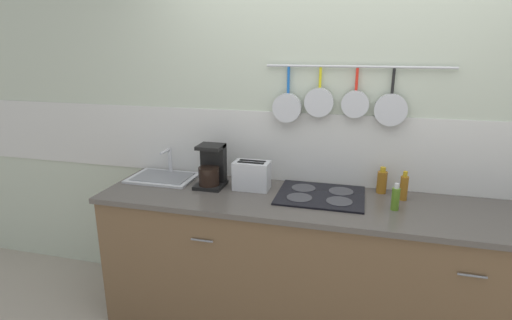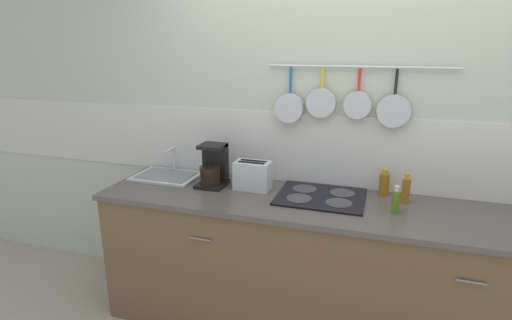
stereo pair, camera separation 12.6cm
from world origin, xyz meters
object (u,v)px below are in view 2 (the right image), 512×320
(toaster, at_px, (253,175))
(bottle_sesame_oil, at_px, (406,190))
(coffee_maker, at_px, (213,168))
(bottle_dish_soap, at_px, (384,184))
(bottle_olive_oil, at_px, (396,201))

(toaster, bearing_deg, bottle_sesame_oil, 3.24)
(coffee_maker, height_order, bottle_dish_soap, coffee_maker)
(toaster, xyz_separation_m, bottle_sesame_oil, (0.97, 0.06, -0.01))
(bottle_olive_oil, xyz_separation_m, bottle_sesame_oil, (0.06, 0.18, 0.01))
(coffee_maker, xyz_separation_m, bottle_dish_soap, (1.13, 0.16, -0.04))
(toaster, relative_size, bottle_sesame_oil, 1.36)
(toaster, distance_m, bottle_sesame_oil, 0.98)
(toaster, height_order, bottle_dish_soap, toaster)
(coffee_maker, height_order, bottle_sesame_oil, coffee_maker)
(toaster, height_order, bottle_sesame_oil, toaster)
(coffee_maker, bearing_deg, bottle_dish_soap, 7.84)
(bottle_olive_oil, bearing_deg, coffee_maker, 174.27)
(bottle_olive_oil, bearing_deg, bottle_dish_soap, 103.80)
(toaster, distance_m, bottle_olive_oil, 0.92)
(bottle_dish_soap, height_order, bottle_olive_oil, bottle_dish_soap)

